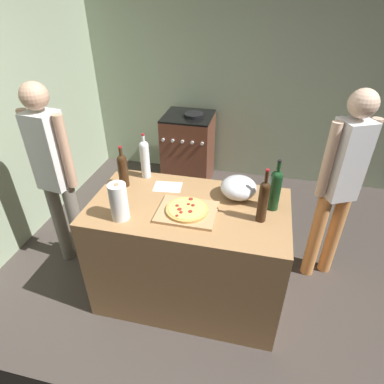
{
  "coord_description": "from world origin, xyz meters",
  "views": [
    {
      "loc": [
        0.36,
        -1.17,
        2.24
      ],
      "look_at": [
        -0.09,
        0.74,
        0.96
      ],
      "focal_mm": 30.25,
      "sensor_mm": 36.0,
      "label": 1
    }
  ],
  "objects_px": {
    "mixing_bowl": "(239,188)",
    "wine_bottle_clear": "(263,200)",
    "pizza": "(187,209)",
    "wine_bottle_amber": "(275,188)",
    "wine_bottle_green": "(123,169)",
    "stove": "(188,149)",
    "person_in_stripes": "(54,170)",
    "paper_towel_roll": "(119,202)",
    "wine_bottle_dark": "(145,158)",
    "person_in_red": "(341,181)"
  },
  "relations": [
    {
      "from": "person_in_stripes",
      "to": "person_in_red",
      "type": "distance_m",
      "value": 2.25
    },
    {
      "from": "mixing_bowl",
      "to": "paper_towel_roll",
      "type": "bearing_deg",
      "value": -149.84
    },
    {
      "from": "pizza",
      "to": "wine_bottle_dark",
      "type": "xyz_separation_m",
      "value": [
        -0.44,
        0.41,
        0.14
      ]
    },
    {
      "from": "paper_towel_roll",
      "to": "stove",
      "type": "relative_size",
      "value": 0.28
    },
    {
      "from": "paper_towel_roll",
      "to": "wine_bottle_clear",
      "type": "bearing_deg",
      "value": 11.62
    },
    {
      "from": "wine_bottle_dark",
      "to": "wine_bottle_clear",
      "type": "height_order",
      "value": "wine_bottle_clear"
    },
    {
      "from": "mixing_bowl",
      "to": "wine_bottle_green",
      "type": "height_order",
      "value": "wine_bottle_green"
    },
    {
      "from": "stove",
      "to": "person_in_red",
      "type": "bearing_deg",
      "value": -40.75
    },
    {
      "from": "wine_bottle_amber",
      "to": "person_in_stripes",
      "type": "relative_size",
      "value": 0.22
    },
    {
      "from": "mixing_bowl",
      "to": "pizza",
      "type": "bearing_deg",
      "value": -138.76
    },
    {
      "from": "mixing_bowl",
      "to": "person_in_stripes",
      "type": "bearing_deg",
      "value": -178.55
    },
    {
      "from": "pizza",
      "to": "mixing_bowl",
      "type": "distance_m",
      "value": 0.42
    },
    {
      "from": "paper_towel_roll",
      "to": "stove",
      "type": "distance_m",
      "value": 2.14
    },
    {
      "from": "paper_towel_roll",
      "to": "stove",
      "type": "xyz_separation_m",
      "value": [
        -0.04,
        2.06,
        -0.59
      ]
    },
    {
      "from": "stove",
      "to": "person_in_red",
      "type": "xyz_separation_m",
      "value": [
        1.52,
        -1.31,
        0.51
      ]
    },
    {
      "from": "wine_bottle_dark",
      "to": "person_in_red",
      "type": "distance_m",
      "value": 1.52
    },
    {
      "from": "wine_bottle_clear",
      "to": "wine_bottle_dark",
      "type": "bearing_deg",
      "value": 158.3
    },
    {
      "from": "pizza",
      "to": "person_in_red",
      "type": "xyz_separation_m",
      "value": [
        1.06,
        0.6,
        0.02
      ]
    },
    {
      "from": "paper_towel_roll",
      "to": "wine_bottle_green",
      "type": "height_order",
      "value": "wine_bottle_green"
    },
    {
      "from": "pizza",
      "to": "person_in_red",
      "type": "relative_size",
      "value": 0.17
    },
    {
      "from": "wine_bottle_amber",
      "to": "person_in_stripes",
      "type": "xyz_separation_m",
      "value": [
        -1.72,
        0.05,
        -0.11
      ]
    },
    {
      "from": "person_in_red",
      "to": "wine_bottle_green",
      "type": "bearing_deg",
      "value": -167.45
    },
    {
      "from": "mixing_bowl",
      "to": "person_in_stripes",
      "type": "height_order",
      "value": "person_in_stripes"
    },
    {
      "from": "wine_bottle_green",
      "to": "person_in_red",
      "type": "bearing_deg",
      "value": 12.55
    },
    {
      "from": "wine_bottle_clear",
      "to": "stove",
      "type": "bearing_deg",
      "value": 116.82
    },
    {
      "from": "mixing_bowl",
      "to": "person_in_stripes",
      "type": "xyz_separation_m",
      "value": [
        -1.48,
        -0.04,
        -0.02
      ]
    },
    {
      "from": "pizza",
      "to": "wine_bottle_dark",
      "type": "relative_size",
      "value": 0.79
    },
    {
      "from": "mixing_bowl",
      "to": "wine_bottle_dark",
      "type": "xyz_separation_m",
      "value": [
        -0.76,
        0.13,
        0.09
      ]
    },
    {
      "from": "stove",
      "to": "wine_bottle_dark",
      "type": "bearing_deg",
      "value": -89.4
    },
    {
      "from": "wine_bottle_amber",
      "to": "wine_bottle_green",
      "type": "xyz_separation_m",
      "value": [
        -1.12,
        0.05,
        -0.02
      ]
    },
    {
      "from": "pizza",
      "to": "wine_bottle_dark",
      "type": "distance_m",
      "value": 0.62
    },
    {
      "from": "wine_bottle_dark",
      "to": "person_in_stripes",
      "type": "xyz_separation_m",
      "value": [
        -0.72,
        -0.17,
        -0.11
      ]
    },
    {
      "from": "pizza",
      "to": "person_in_stripes",
      "type": "relative_size",
      "value": 0.17
    },
    {
      "from": "mixing_bowl",
      "to": "wine_bottle_green",
      "type": "bearing_deg",
      "value": -177.7
    },
    {
      "from": "pizza",
      "to": "wine_bottle_amber",
      "type": "xyz_separation_m",
      "value": [
        0.56,
        0.19,
        0.13
      ]
    },
    {
      "from": "wine_bottle_amber",
      "to": "stove",
      "type": "relative_size",
      "value": 0.4
    },
    {
      "from": "mixing_bowl",
      "to": "wine_bottle_amber",
      "type": "distance_m",
      "value": 0.28
    },
    {
      "from": "person_in_stripes",
      "to": "person_in_red",
      "type": "height_order",
      "value": "person_in_stripes"
    },
    {
      "from": "wine_bottle_green",
      "to": "wine_bottle_amber",
      "type": "bearing_deg",
      "value": -2.58
    },
    {
      "from": "pizza",
      "to": "person_in_stripes",
      "type": "bearing_deg",
      "value": 168.38
    },
    {
      "from": "wine_bottle_dark",
      "to": "wine_bottle_green",
      "type": "relative_size",
      "value": 1.12
    },
    {
      "from": "stove",
      "to": "wine_bottle_amber",
      "type": "bearing_deg",
      "value": -59.36
    },
    {
      "from": "wine_bottle_dark",
      "to": "stove",
      "type": "relative_size",
      "value": 0.39
    },
    {
      "from": "wine_bottle_green",
      "to": "stove",
      "type": "height_order",
      "value": "wine_bottle_green"
    },
    {
      "from": "mixing_bowl",
      "to": "wine_bottle_clear",
      "type": "distance_m",
      "value": 0.31
    },
    {
      "from": "person_in_stripes",
      "to": "mixing_bowl",
      "type": "bearing_deg",
      "value": 1.45
    },
    {
      "from": "wine_bottle_clear",
      "to": "wine_bottle_green",
      "type": "height_order",
      "value": "wine_bottle_clear"
    },
    {
      "from": "pizza",
      "to": "wine_bottle_clear",
      "type": "xyz_separation_m",
      "value": [
        0.49,
        0.04,
        0.13
      ]
    },
    {
      "from": "stove",
      "to": "person_in_stripes",
      "type": "height_order",
      "value": "person_in_stripes"
    },
    {
      "from": "wine_bottle_amber",
      "to": "paper_towel_roll",
      "type": "bearing_deg",
      "value": -160.86
    }
  ]
}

